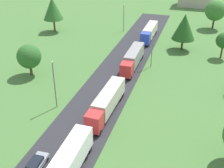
% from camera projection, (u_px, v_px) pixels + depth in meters
% --- Properties ---
extents(road, '(10.00, 140.00, 0.06)m').
position_uv_depth(road, '(83.00, 124.00, 47.04)').
color(road, '#2B2B30').
rests_on(road, ground).
extents(lane_marking_centre, '(0.16, 123.02, 0.01)m').
position_uv_depth(lane_marking_centre, '(80.00, 129.00, 45.90)').
color(lane_marking_centre, white).
rests_on(lane_marking_centre, road).
extents(truck_second, '(2.78, 13.68, 3.68)m').
position_uv_depth(truck_second, '(107.00, 102.00, 48.94)').
color(truck_second, red).
rests_on(truck_second, road).
extents(truck_third, '(2.57, 13.42, 3.79)m').
position_uv_depth(truck_third, '(133.00, 58.00, 65.07)').
color(truck_third, red).
rests_on(truck_third, road).
extents(truck_fourth, '(2.51, 13.38, 3.52)m').
position_uv_depth(truck_fourth, '(149.00, 32.00, 81.72)').
color(truck_fourth, blue).
rests_on(truck_fourth, road).
extents(car_second, '(1.89, 4.38, 1.42)m').
position_uv_depth(car_second, '(36.00, 164.00, 37.99)').
color(car_second, '#8C939E').
rests_on(car_second, road).
extents(lamppost_second, '(0.36, 0.36, 8.96)m').
position_uv_depth(lamppost_second, '(54.00, 83.00, 49.14)').
color(lamppost_second, slate).
rests_on(lamppost_second, ground).
extents(lamppost_third, '(0.36, 0.36, 7.75)m').
position_uv_depth(lamppost_third, '(152.00, 49.00, 64.19)').
color(lamppost_third, slate).
rests_on(lamppost_third, ground).
extents(lamppost_fourth, '(0.36, 0.36, 8.22)m').
position_uv_depth(lamppost_fourth, '(124.00, 17.00, 86.60)').
color(lamppost_fourth, slate).
rests_on(lamppost_fourth, ground).
extents(tree_oak, '(5.12, 5.12, 6.89)m').
position_uv_depth(tree_oak, '(29.00, 57.00, 60.61)').
color(tree_oak, '#513823').
rests_on(tree_oak, ground).
extents(tree_birch, '(6.25, 6.25, 8.79)m').
position_uv_depth(tree_birch, '(215.00, 11.00, 88.56)').
color(tree_birch, '#513823').
rests_on(tree_birch, ground).
extents(tree_maple, '(5.85, 5.85, 9.39)m').
position_uv_depth(tree_maple, '(184.00, 27.00, 72.49)').
color(tree_maple, '#513823').
rests_on(tree_maple, ground).
extents(tree_pine, '(3.74, 3.74, 6.33)m').
position_uv_depth(tree_pine, '(224.00, 41.00, 68.77)').
color(tree_pine, '#513823').
rests_on(tree_pine, ground).
extents(tree_ash, '(5.89, 5.89, 10.27)m').
position_uv_depth(tree_ash, '(53.00, 9.00, 85.32)').
color(tree_ash, '#513823').
rests_on(tree_ash, ground).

